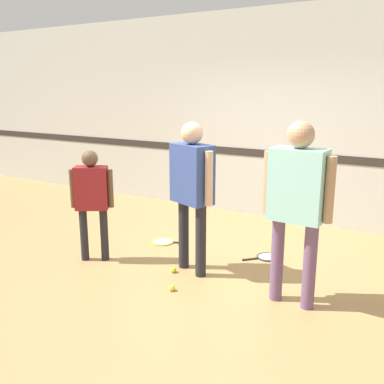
# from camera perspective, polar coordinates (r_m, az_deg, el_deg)

# --- Properties ---
(ground_plane) EXTENTS (16.00, 16.00, 0.00)m
(ground_plane) POSITION_cam_1_polar(r_m,az_deg,el_deg) (5.00, 2.16, -10.19)
(ground_plane) COLOR #A87F4C
(wall_back) EXTENTS (16.00, 0.07, 3.20)m
(wall_back) POSITION_cam_1_polar(r_m,az_deg,el_deg) (6.72, 11.86, 9.74)
(wall_back) COLOR beige
(wall_back) RESTS_ON ground_plane
(person_instructor) EXTENTS (0.60, 0.41, 1.68)m
(person_instructor) POSITION_cam_1_polar(r_m,az_deg,el_deg) (4.61, -0.00, 1.39)
(person_instructor) COLOR #232328
(person_instructor) RESTS_ON ground_plane
(person_student_left) EXTENTS (0.44, 0.37, 1.33)m
(person_student_left) POSITION_cam_1_polar(r_m,az_deg,el_deg) (5.13, -13.21, -0.21)
(person_student_left) COLOR #232328
(person_student_left) RESTS_ON ground_plane
(person_student_right) EXTENTS (0.66, 0.29, 1.75)m
(person_student_right) POSITION_cam_1_polar(r_m,az_deg,el_deg) (4.00, 13.83, -0.36)
(person_student_right) COLOR #6B4C70
(person_student_right) RESTS_ON ground_plane
(racket_spare_on_floor) EXTENTS (0.43, 0.45, 0.03)m
(racket_spare_on_floor) POSITION_cam_1_polar(r_m,az_deg,el_deg) (5.37, 9.86, -8.55)
(racket_spare_on_floor) COLOR #28282D
(racket_spare_on_floor) RESTS_ON ground_plane
(racket_second_spare) EXTENTS (0.52, 0.38, 0.03)m
(racket_second_spare) POSITION_cam_1_polar(r_m,az_deg,el_deg) (5.81, -3.76, -6.62)
(racket_second_spare) COLOR #C6D838
(racket_second_spare) RESTS_ON ground_plane
(tennis_ball_near_instructor) EXTENTS (0.07, 0.07, 0.07)m
(tennis_ball_near_instructor) POSITION_cam_1_polar(r_m,az_deg,el_deg) (4.49, -2.70, -12.64)
(tennis_ball_near_instructor) COLOR #CCE038
(tennis_ball_near_instructor) RESTS_ON ground_plane
(tennis_ball_by_spare_racket) EXTENTS (0.07, 0.07, 0.07)m
(tennis_ball_by_spare_racket) POSITION_cam_1_polar(r_m,az_deg,el_deg) (5.17, 10.82, -9.21)
(tennis_ball_by_spare_racket) COLOR #CCE038
(tennis_ball_by_spare_racket) RESTS_ON ground_plane
(tennis_ball_stray_left) EXTENTS (0.07, 0.07, 0.07)m
(tennis_ball_stray_left) POSITION_cam_1_polar(r_m,az_deg,el_deg) (5.79, 1.13, -6.43)
(tennis_ball_stray_left) COLOR #CCE038
(tennis_ball_stray_left) RESTS_ON ground_plane
(tennis_ball_stray_right) EXTENTS (0.07, 0.07, 0.07)m
(tennis_ball_stray_right) POSITION_cam_1_polar(r_m,az_deg,el_deg) (4.89, -2.50, -10.31)
(tennis_ball_stray_right) COLOR #CCE038
(tennis_ball_stray_right) RESTS_ON ground_plane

